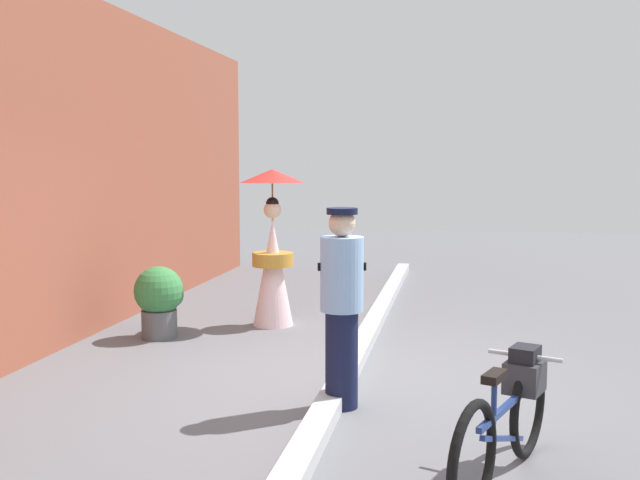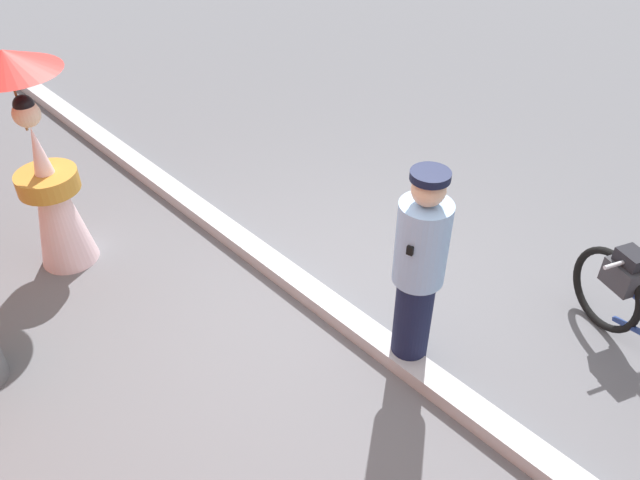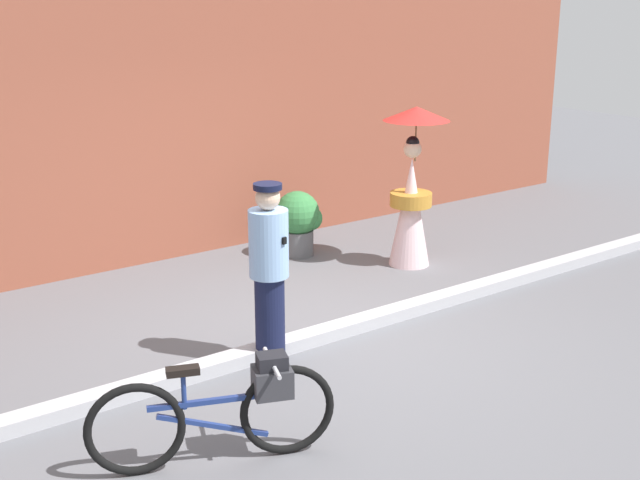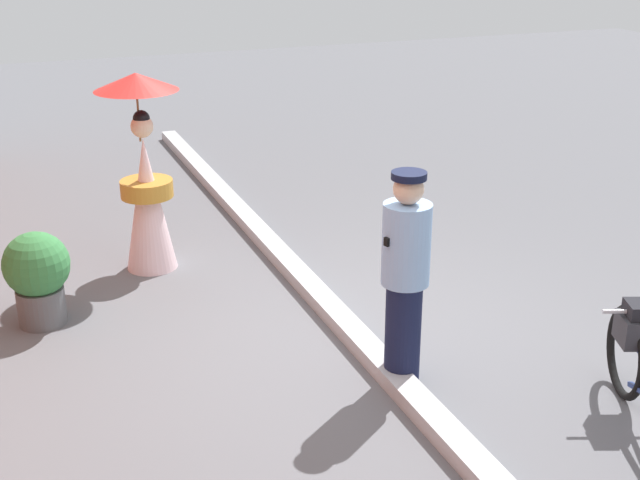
{
  "view_description": "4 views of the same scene",
  "coord_description": "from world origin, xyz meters",
  "px_view_note": "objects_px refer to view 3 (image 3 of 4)",
  "views": [
    {
      "loc": [
        -6.28,
        -0.97,
        1.94
      ],
      "look_at": [
        0.16,
        0.25,
        1.25
      ],
      "focal_mm": 41.39,
      "sensor_mm": 36.0,
      "label": 1
    },
    {
      "loc": [
        -2.45,
        2.48,
        3.43
      ],
      "look_at": [
        -0.18,
        0.36,
        1.07
      ],
      "focal_mm": 34.66,
      "sensor_mm": 36.0,
      "label": 2
    },
    {
      "loc": [
        -4.28,
        -5.74,
        3.12
      ],
      "look_at": [
        0.04,
        0.11,
        0.94
      ],
      "focal_mm": 46.68,
      "sensor_mm": 36.0,
      "label": 3
    },
    {
      "loc": [
        -5.48,
        2.48,
        3.21
      ],
      "look_at": [
        0.16,
        0.25,
        0.86
      ],
      "focal_mm": 47.74,
      "sensor_mm": 36.0,
      "label": 4
    }
  ],
  "objects_px": {
    "bicycle_near_officer": "(226,409)",
    "person_with_parasol": "(412,188)",
    "person_officer": "(269,269)",
    "potted_plant_by_door": "(299,220)"
  },
  "relations": [
    {
      "from": "bicycle_near_officer",
      "to": "person_with_parasol",
      "type": "distance_m",
      "value": 4.7
    },
    {
      "from": "person_officer",
      "to": "person_with_parasol",
      "type": "bearing_deg",
      "value": 24.47
    },
    {
      "from": "bicycle_near_officer",
      "to": "person_with_parasol",
      "type": "height_order",
      "value": "person_with_parasol"
    },
    {
      "from": "bicycle_near_officer",
      "to": "person_with_parasol",
      "type": "relative_size",
      "value": 0.86
    },
    {
      "from": "bicycle_near_officer",
      "to": "person_with_parasol",
      "type": "bearing_deg",
      "value": 32.22
    },
    {
      "from": "person_officer",
      "to": "person_with_parasol",
      "type": "relative_size",
      "value": 0.85
    },
    {
      "from": "person_officer",
      "to": "potted_plant_by_door",
      "type": "height_order",
      "value": "person_officer"
    },
    {
      "from": "person_officer",
      "to": "potted_plant_by_door",
      "type": "bearing_deg",
      "value": 50.28
    },
    {
      "from": "person_with_parasol",
      "to": "bicycle_near_officer",
      "type": "bearing_deg",
      "value": -147.78
    },
    {
      "from": "bicycle_near_officer",
      "to": "person_officer",
      "type": "bearing_deg",
      "value": 46.67
    }
  ]
}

